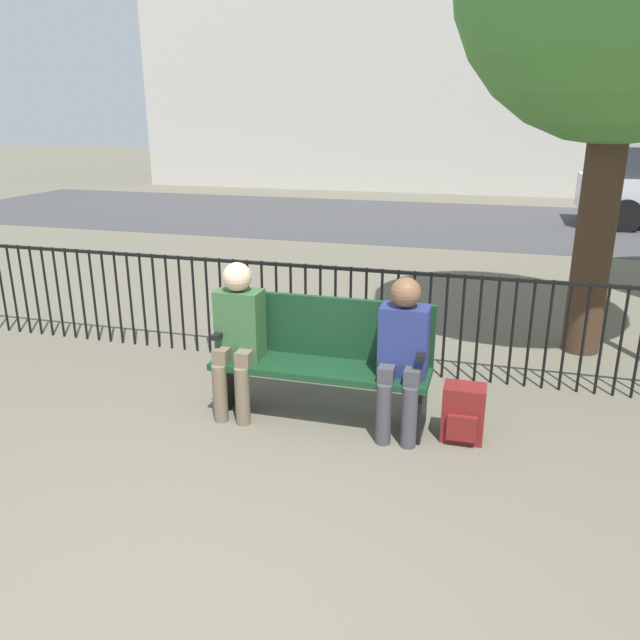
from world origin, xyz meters
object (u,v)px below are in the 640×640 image
at_px(backpack, 463,413).
at_px(park_bench, 323,356).
at_px(seated_person_1, 403,349).
at_px(seated_person_0, 238,331).

bearing_deg(backpack, park_bench, 174.92).
bearing_deg(seated_person_1, park_bench, 168.10).
bearing_deg(park_bench, seated_person_0, -168.46).
xyz_separation_m(park_bench, backpack, (1.06, -0.09, -0.29)).
relative_size(seated_person_1, backpack, 2.83).
bearing_deg(seated_person_0, backpack, 1.15).
height_order(park_bench, seated_person_1, seated_person_1).
height_order(seated_person_1, backpack, seated_person_1).
xyz_separation_m(seated_person_0, backpack, (1.69, 0.03, -0.47)).
xyz_separation_m(seated_person_1, backpack, (0.45, 0.04, -0.45)).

